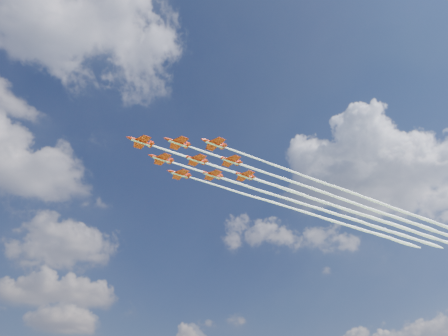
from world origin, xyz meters
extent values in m
cylinder|color=red|center=(-20.42, 0.75, 85.42)|extent=(7.38, 1.50, 1.01)
cone|color=red|center=(-24.99, 0.44, 85.42)|extent=(1.90, 1.13, 1.01)
cone|color=red|center=(-16.13, 1.04, 85.42)|extent=(1.43, 1.01, 0.92)
ellipsoid|color=black|center=(-22.25, 0.63, 85.83)|extent=(1.96, 0.96, 0.66)
cube|color=red|center=(-19.97, 0.78, 85.38)|extent=(3.50, 8.61, 0.13)
cube|color=red|center=(-16.77, 1.00, 85.42)|extent=(1.50, 3.38, 0.11)
cube|color=red|center=(-16.59, 1.01, 86.25)|extent=(1.47, 0.23, 1.65)
cube|color=silver|center=(-20.42, 0.75, 84.96)|extent=(6.91, 1.29, 0.11)
cylinder|color=red|center=(-9.42, -4.70, 85.42)|extent=(7.38, 1.50, 1.01)
cone|color=red|center=(-13.99, -5.01, 85.42)|extent=(1.90, 1.13, 1.01)
cone|color=red|center=(-5.12, -4.41, 85.42)|extent=(1.43, 1.01, 0.92)
ellipsoid|color=black|center=(-11.25, -4.83, 85.83)|extent=(1.96, 0.96, 0.66)
cube|color=red|center=(-8.96, -4.67, 85.38)|extent=(3.50, 8.61, 0.13)
cube|color=red|center=(-5.76, -4.45, 85.42)|extent=(1.50, 3.38, 0.11)
cube|color=red|center=(-5.58, -4.44, 86.25)|extent=(1.47, 0.23, 1.65)
cube|color=silver|center=(-9.42, -4.70, 84.96)|extent=(6.91, 1.29, 0.11)
cylinder|color=red|center=(-10.26, 7.65, 85.42)|extent=(7.38, 1.50, 1.01)
cone|color=red|center=(-14.83, 7.34, 85.42)|extent=(1.90, 1.13, 1.01)
cone|color=red|center=(-5.97, 7.94, 85.42)|extent=(1.43, 1.01, 0.92)
ellipsoid|color=black|center=(-12.09, 7.52, 85.83)|extent=(1.96, 0.96, 0.66)
cube|color=red|center=(-9.80, 7.68, 85.38)|extent=(3.50, 8.61, 0.13)
cube|color=red|center=(-6.61, 7.90, 85.42)|extent=(1.50, 3.38, 0.11)
cube|color=red|center=(-6.42, 7.91, 86.25)|extent=(1.47, 0.23, 1.65)
cube|color=silver|center=(-10.26, 7.65, 84.96)|extent=(6.91, 1.29, 0.11)
cylinder|color=red|center=(1.59, -10.16, 85.42)|extent=(7.38, 1.50, 1.01)
cone|color=red|center=(-2.98, -10.47, 85.42)|extent=(1.90, 1.13, 1.01)
cone|color=red|center=(5.88, -9.86, 85.42)|extent=(1.43, 1.01, 0.92)
ellipsoid|color=black|center=(-0.24, -10.28, 85.83)|extent=(1.96, 0.96, 0.66)
cube|color=red|center=(2.04, -10.12, 85.38)|extent=(3.50, 8.61, 0.13)
cube|color=red|center=(5.24, -9.91, 85.42)|extent=(1.50, 3.38, 0.11)
cube|color=red|center=(5.42, -9.89, 86.25)|extent=(1.47, 0.23, 1.65)
cube|color=silver|center=(1.59, -10.16, 84.96)|extent=(6.91, 1.29, 0.11)
cylinder|color=red|center=(0.74, 2.20, 85.42)|extent=(7.38, 1.50, 1.01)
cone|color=red|center=(-3.83, 1.88, 85.42)|extent=(1.90, 1.13, 1.01)
cone|color=red|center=(5.04, 2.49, 85.42)|extent=(1.43, 1.01, 0.92)
ellipsoid|color=black|center=(-1.08, 2.07, 85.83)|extent=(1.96, 0.96, 0.66)
cube|color=red|center=(1.20, 2.23, 85.38)|extent=(3.50, 8.61, 0.13)
cube|color=red|center=(4.40, 2.44, 85.42)|extent=(1.50, 3.38, 0.11)
cube|color=red|center=(4.58, 2.46, 86.25)|extent=(1.47, 0.23, 1.65)
cube|color=silver|center=(0.74, 2.20, 84.96)|extent=(6.91, 1.29, 0.11)
cylinder|color=red|center=(-0.10, 14.55, 85.42)|extent=(7.38, 1.50, 1.01)
cone|color=red|center=(-4.67, 14.23, 85.42)|extent=(1.90, 1.13, 1.01)
cone|color=red|center=(4.20, 14.84, 85.42)|extent=(1.43, 1.01, 0.92)
ellipsoid|color=black|center=(-1.93, 14.42, 85.83)|extent=(1.96, 0.96, 0.66)
cube|color=red|center=(0.36, 14.58, 85.38)|extent=(3.50, 8.61, 0.13)
cube|color=red|center=(3.56, 14.79, 85.42)|extent=(1.50, 3.38, 0.11)
cube|color=red|center=(3.74, 14.81, 86.25)|extent=(1.47, 0.23, 1.65)
cube|color=silver|center=(-0.10, 14.55, 84.96)|extent=(6.91, 1.29, 0.11)
cylinder|color=red|center=(11.75, -3.26, 85.42)|extent=(7.38, 1.50, 1.01)
cone|color=red|center=(7.18, -3.57, 85.42)|extent=(1.90, 1.13, 1.01)
cone|color=red|center=(16.04, -2.97, 85.42)|extent=(1.43, 1.01, 0.92)
ellipsoid|color=black|center=(9.92, -3.38, 85.83)|extent=(1.96, 0.96, 0.66)
cube|color=red|center=(12.21, -3.23, 85.38)|extent=(3.50, 8.61, 0.13)
cube|color=red|center=(15.40, -3.01, 85.42)|extent=(1.50, 3.38, 0.11)
cube|color=red|center=(15.59, -3.00, 86.25)|extent=(1.47, 0.23, 1.65)
cube|color=silver|center=(11.75, -3.26, 84.96)|extent=(6.91, 1.29, 0.11)
cylinder|color=red|center=(10.91, 9.09, 85.42)|extent=(7.38, 1.50, 1.01)
cone|color=red|center=(6.34, 8.78, 85.42)|extent=(1.90, 1.13, 1.01)
cone|color=red|center=(15.20, 9.39, 85.42)|extent=(1.43, 1.01, 0.92)
ellipsoid|color=black|center=(9.08, 8.97, 85.83)|extent=(1.96, 0.96, 0.66)
cube|color=red|center=(11.36, 9.12, 85.38)|extent=(3.50, 8.61, 0.13)
cube|color=red|center=(14.56, 9.34, 85.42)|extent=(1.50, 3.38, 0.11)
cube|color=red|center=(14.74, 9.35, 86.25)|extent=(1.47, 0.23, 1.65)
cube|color=silver|center=(10.91, 9.09, 84.96)|extent=(6.91, 1.29, 0.11)
cylinder|color=red|center=(21.91, 3.64, 85.42)|extent=(7.38, 1.50, 1.01)
cone|color=red|center=(17.34, 3.33, 85.42)|extent=(1.90, 1.13, 1.01)
cone|color=red|center=(26.21, 3.93, 85.42)|extent=(1.43, 1.01, 0.92)
ellipsoid|color=black|center=(20.08, 3.51, 85.83)|extent=(1.96, 0.96, 0.66)
cube|color=red|center=(22.37, 3.67, 85.38)|extent=(3.50, 8.61, 0.13)
cube|color=red|center=(25.57, 3.89, 85.42)|extent=(1.50, 3.38, 0.11)
cube|color=red|center=(25.75, 3.90, 86.25)|extent=(1.47, 0.23, 1.65)
cube|color=silver|center=(21.91, 3.64, 84.96)|extent=(6.91, 1.29, 0.11)
camera|label=1|loc=(-55.26, -118.59, 4.00)|focal=35.00mm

